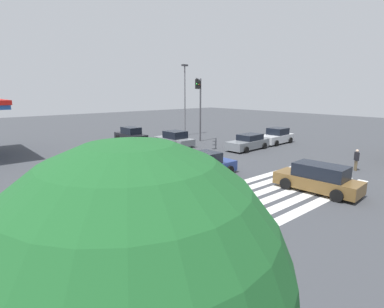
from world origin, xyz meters
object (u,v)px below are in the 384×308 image
at_px(car_3, 86,193).
at_px(pedestrian, 356,159).
at_px(car_2, 131,135).
at_px(car_6, 205,165).
at_px(car_4, 318,179).
at_px(car_5, 174,139).
at_px(car_0, 276,137).
at_px(street_light_pole_a, 185,94).
at_px(traffic_signal_mast, 199,96).
at_px(tree_corner_a, 135,294).
at_px(car_1, 248,142).

xyz_separation_m(car_3, pedestrian, (17.43, -5.58, 0.10)).
relative_size(car_2, car_6, 1.11).
bearing_deg(car_4, car_5, -12.34).
bearing_deg(car_0, car_5, -34.97).
bearing_deg(car_6, street_light_pole_a, 55.57).
relative_size(car_0, car_3, 0.96).
xyz_separation_m(traffic_signal_mast, tree_corner_a, (-19.60, -20.92, -1.60)).
height_order(car_2, car_4, car_2).
height_order(car_2, car_6, car_2).
xyz_separation_m(car_0, car_1, (-5.04, -0.25, -0.05)).
distance_m(car_2, street_light_pole_a, 8.92).
height_order(car_0, tree_corner_a, tree_corner_a).
height_order(car_2, pedestrian, car_2).
distance_m(traffic_signal_mast, car_6, 12.65).
distance_m(car_6, street_light_pole_a, 19.23).
distance_m(car_4, car_6, 7.09).
height_order(car_0, car_2, car_0).
distance_m(car_1, street_light_pole_a, 12.30).
bearing_deg(street_light_pole_a, car_1, -96.61).
height_order(car_3, tree_corner_a, tree_corner_a).
bearing_deg(car_2, car_0, -136.05).
distance_m(car_1, car_2, 13.19).
distance_m(car_5, pedestrian, 16.75).
xyz_separation_m(car_3, street_light_pole_a, (19.06, 15.84, 4.44)).
xyz_separation_m(car_5, street_light_pole_a, (5.63, 5.15, 4.49)).
xyz_separation_m(car_6, tree_corner_a, (-12.01, -11.81, 2.80)).
bearing_deg(traffic_signal_mast, car_6, 5.19).
bearing_deg(car_0, car_2, -47.02).
relative_size(car_4, tree_corner_a, 0.91).
bearing_deg(car_4, tree_corner_a, 105.85).
relative_size(traffic_signal_mast, pedestrian, 4.48).
height_order(car_3, car_4, car_3).
bearing_deg(traffic_signal_mast, car_4, 27.32).
bearing_deg(street_light_pole_a, car_5, -137.50).
height_order(car_0, car_6, car_0).
bearing_deg(car_2, car_3, 143.22).
distance_m(car_1, car_3, 18.30).
bearing_deg(car_2, tree_corner_a, 149.74).
bearing_deg(car_6, pedestrian, -33.30).
relative_size(car_2, car_3, 0.97).
bearing_deg(traffic_signal_mast, car_5, -68.23).
relative_size(car_3, car_5, 1.05).
relative_size(car_4, pedestrian, 3.06).
bearing_deg(car_4, car_1, -36.68).
xyz_separation_m(car_6, street_light_pole_a, (10.73, 15.33, 4.47)).
bearing_deg(pedestrian, car_0, -71.28).
xyz_separation_m(car_4, pedestrian, (6.50, 0.50, 0.09)).
bearing_deg(pedestrian, street_light_pole_a, -48.19).
bearing_deg(car_1, car_3, 10.88).
relative_size(traffic_signal_mast, tree_corner_a, 1.33).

